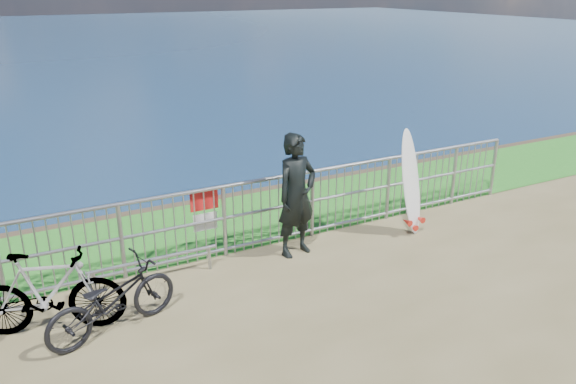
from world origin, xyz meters
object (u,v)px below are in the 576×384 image
bicycle_near (112,300)px  bicycle_far (49,292)px  surfboard (411,186)px  surfer (297,195)px

bicycle_near → bicycle_far: bicycle_far is taller
surfboard → bicycle_far: size_ratio=1.01×
bicycle_far → bicycle_near: bearing=-100.7°
surfer → bicycle_near: (-2.88, -0.81, -0.51)m
surfboard → bicycle_near: surfboard is taller
surfer → bicycle_near: bearing=-175.5°
bicycle_near → bicycle_far: (-0.63, 0.35, 0.09)m
surfboard → bicycle_far: bearing=-177.1°
surfer → surfboard: size_ratio=1.08×
bicycle_near → bicycle_far: bearing=43.7°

